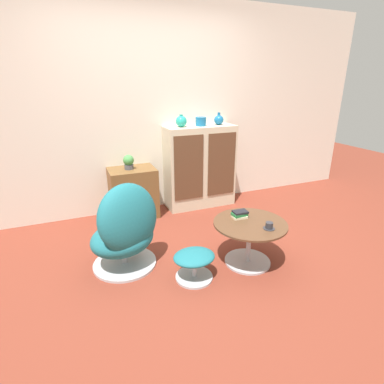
{
  "coord_description": "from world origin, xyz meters",
  "views": [
    {
      "loc": [
        -1.01,
        -2.22,
        1.65
      ],
      "look_at": [
        0.12,
        0.51,
        0.55
      ],
      "focal_mm": 28.0,
      "sensor_mm": 36.0,
      "label": 1
    }
  ],
  "objects": [
    {
      "name": "book_stack",
      "position": [
        0.4,
        -0.0,
        0.46
      ],
      "size": [
        0.15,
        0.11,
        0.06
      ],
      "color": "beige",
      "rests_on": "coffee_table"
    },
    {
      "name": "ottoman",
      "position": [
        -0.14,
        -0.17,
        0.18
      ],
      "size": [
        0.37,
        0.33,
        0.26
      ],
      "color": "#B7B7BC",
      "rests_on": "ground_plane"
    },
    {
      "name": "vase_inner_right",
      "position": [
        0.86,
        1.37,
        1.16
      ],
      "size": [
        0.13,
        0.13,
        0.16
      ],
      "color": "#196699",
      "rests_on": "sideboard"
    },
    {
      "name": "sideboard",
      "position": [
        0.59,
        1.37,
        0.55
      ],
      "size": [
        0.94,
        0.37,
        1.1
      ],
      "color": "beige",
      "rests_on": "ground_plane"
    },
    {
      "name": "vase_inner_left",
      "position": [
        0.6,
        1.37,
        1.16
      ],
      "size": [
        0.14,
        0.14,
        0.11
      ],
      "color": "#196699",
      "rests_on": "sideboard"
    },
    {
      "name": "egg_chair",
      "position": [
        -0.64,
        0.23,
        0.39
      ],
      "size": [
        0.8,
        0.78,
        0.85
      ],
      "color": "#B7B7BC",
      "rests_on": "ground_plane"
    },
    {
      "name": "tv_console",
      "position": [
        -0.34,
        1.34,
        0.32
      ],
      "size": [
        0.57,
        0.42,
        0.63
      ],
      "color": "brown",
      "rests_on": "ground_plane"
    },
    {
      "name": "ground_plane",
      "position": [
        0.0,
        0.0,
        0.0
      ],
      "size": [
        12.0,
        12.0,
        0.0
      ],
      "primitive_type": "plane",
      "color": "brown"
    },
    {
      "name": "teacup",
      "position": [
        0.52,
        -0.3,
        0.45
      ],
      "size": [
        0.1,
        0.1,
        0.06
      ],
      "color": "#2D2D33",
      "rests_on": "coffee_table"
    },
    {
      "name": "coffee_table",
      "position": [
        0.44,
        -0.14,
        0.28
      ],
      "size": [
        0.68,
        0.68,
        0.43
      ],
      "color": "#B7B7BC",
      "rests_on": "ground_plane"
    },
    {
      "name": "wall_back",
      "position": [
        0.0,
        1.58,
        1.3
      ],
      "size": [
        6.4,
        0.06,
        2.6
      ],
      "color": "silver",
      "rests_on": "ground_plane"
    },
    {
      "name": "potted_plant",
      "position": [
        -0.37,
        1.35,
        0.72
      ],
      "size": [
        0.13,
        0.13,
        0.18
      ],
      "color": "#4C4C51",
      "rests_on": "tv_console"
    },
    {
      "name": "vase_leftmost",
      "position": [
        0.33,
        1.37,
        1.17
      ],
      "size": [
        0.14,
        0.14,
        0.15
      ],
      "color": "teal",
      "rests_on": "sideboard"
    }
  ]
}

